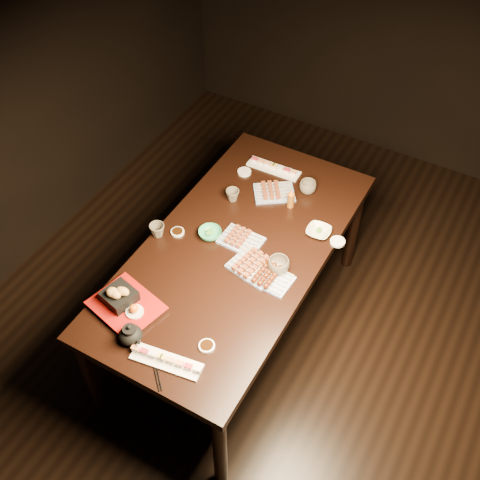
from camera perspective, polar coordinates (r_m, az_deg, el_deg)
name	(u,v)px	position (r m, az deg, el deg)	size (l,w,h in m)	color
ground	(277,407)	(3.52, 3.48, -15.52)	(5.00, 5.00, 0.00)	black
dining_table	(236,292)	(3.48, -0.40, -4.94)	(0.90, 1.80, 0.75)	black
sushi_platter_near	(166,360)	(2.78, -7.02, -11.21)	(0.34, 0.09, 0.04)	white
sushi_platter_far	(274,167)	(3.64, 3.22, 6.94)	(0.33, 0.09, 0.04)	white
yakitori_plate_center	(241,238)	(3.21, 0.11, 0.20)	(0.22, 0.16, 0.06)	#828EB6
yakitori_plate_right	(254,265)	(3.08, 1.31, -2.39)	(0.25, 0.18, 0.06)	#828EB6
yakitori_plate_left	(274,190)	(3.48, 3.27, 4.77)	(0.23, 0.17, 0.06)	#828EB6
tsukune_plate	(271,276)	(3.04, 2.91, -3.47)	(0.22, 0.16, 0.06)	#828EB6
edamame_bowl_green	(210,233)	(3.24, -2.86, 0.63)	(0.13, 0.13, 0.04)	#34A069
edamame_bowl_cream	(319,232)	(3.28, 7.46, 0.80)	(0.13, 0.13, 0.03)	beige
tempura_tray	(125,301)	(2.95, -10.85, -5.67)	(0.33, 0.26, 0.12)	black
teacup_near_left	(157,230)	(3.26, -7.85, 0.92)	(0.08, 0.08, 0.08)	#524A3F
teacup_mid_right	(278,266)	(3.06, 3.67, -2.45)	(0.11, 0.11, 0.09)	#524A3F
teacup_far_left	(233,195)	(3.43, -0.71, 4.28)	(0.08, 0.08, 0.07)	#524A3F
teacup_far_right	(308,187)	(3.50, 6.44, 5.01)	(0.10, 0.10, 0.08)	#524A3F
teapot	(130,333)	(2.84, -10.36, -8.70)	(0.13, 0.13, 0.11)	black
condiment_bottle	(291,198)	(3.39, 4.85, 3.97)	(0.04, 0.04, 0.12)	brown
sauce_dish_west	(178,232)	(3.28, -5.94, 0.76)	(0.07, 0.07, 0.01)	white
sauce_dish_east	(338,242)	(3.26, 9.24, -0.16)	(0.08, 0.08, 0.01)	white
sauce_dish_se	(207,346)	(2.82, -3.17, -10.00)	(0.08, 0.08, 0.01)	white
sauce_dish_nw	(244,172)	(3.62, 0.41, 6.47)	(0.08, 0.08, 0.01)	white
chopsticks_near	(132,305)	(3.00, -10.21, -6.11)	(0.24, 0.02, 0.01)	black
chopsticks_se	(156,371)	(2.78, -7.95, -12.18)	(0.21, 0.02, 0.01)	black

